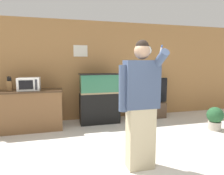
% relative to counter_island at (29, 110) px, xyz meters
% --- Properties ---
extents(wall_back_paneled, '(10.00, 0.08, 2.60)m').
position_rel_counter_island_xyz_m(wall_back_paneled, '(1.40, 0.61, 0.84)').
color(wall_back_paneled, olive).
rests_on(wall_back_paneled, ground_plane).
extents(counter_island, '(1.48, 0.56, 0.91)m').
position_rel_counter_island_xyz_m(counter_island, '(0.00, 0.00, 0.00)').
color(counter_island, brown).
rests_on(counter_island, ground_plane).
extents(microwave, '(0.46, 0.40, 0.28)m').
position_rel_counter_island_xyz_m(microwave, '(0.03, 0.02, 0.59)').
color(microwave, white).
rests_on(microwave, counter_island).
extents(knife_block, '(0.10, 0.10, 0.32)m').
position_rel_counter_island_xyz_m(knife_block, '(-0.37, 0.02, 0.57)').
color(knife_block, brown).
rests_on(knife_block, counter_island).
extents(aquarium_on_stand, '(0.98, 0.39, 1.25)m').
position_rel_counter_island_xyz_m(aquarium_on_stand, '(1.64, 0.13, 0.17)').
color(aquarium_on_stand, black).
rests_on(aquarium_on_stand, ground_plane).
extents(tv_on_stand, '(1.18, 0.40, 1.10)m').
position_rel_counter_island_xyz_m(tv_on_stand, '(3.01, 0.26, -0.13)').
color(tv_on_stand, '#4C3828').
rests_on(tv_on_stand, ground_plane).
extents(person_standing, '(0.58, 0.43, 1.83)m').
position_rel_counter_island_xyz_m(person_standing, '(1.76, -2.16, 0.49)').
color(person_standing, '#BCAD89').
rests_on(person_standing, ground_plane).
extents(potted_plant, '(0.36, 0.36, 0.52)m').
position_rel_counter_island_xyz_m(potted_plant, '(4.06, -1.07, -0.17)').
color(potted_plant, '#B2A899').
rests_on(potted_plant, ground_plane).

